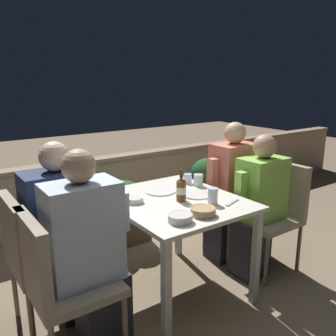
{
  "coord_description": "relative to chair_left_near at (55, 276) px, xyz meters",
  "views": [
    {
      "loc": [
        -1.46,
        -1.99,
        1.62
      ],
      "look_at": [
        0.0,
        0.08,
        0.98
      ],
      "focal_mm": 38.0,
      "sensor_mm": 36.0,
      "label": 1
    }
  ],
  "objects": [
    {
      "name": "person_blue_shirt",
      "position": [
        0.21,
        -0.0,
        0.07
      ],
      "size": [
        0.49,
        0.26,
        1.25
      ],
      "color": "#282833",
      "rests_on": "ground_plane"
    },
    {
      "name": "plate_1",
      "position": [
        0.97,
        0.4,
        0.2
      ],
      "size": [
        0.24,
        0.24,
        0.01
      ],
      "color": "white",
      "rests_on": "dining_table"
    },
    {
      "name": "bowl_1",
      "position": [
        0.74,
        -0.17,
        0.23
      ],
      "size": [
        0.16,
        0.16,
        0.05
      ],
      "color": "beige",
      "rests_on": "dining_table"
    },
    {
      "name": "chair_right_far",
      "position": [
        1.92,
        0.37,
        0.0
      ],
      "size": [
        0.48,
        0.48,
        0.92
      ],
      "color": "gray",
      "rests_on": "ground_plane"
    },
    {
      "name": "person_navy_jumper",
      "position": [
        0.2,
        0.37,
        0.07
      ],
      "size": [
        0.5,
        0.26,
        1.24
      ],
      "color": "#282833",
      "rests_on": "ground_plane"
    },
    {
      "name": "plate_0",
      "position": [
        1.15,
        0.17,
        0.2
      ],
      "size": [
        0.23,
        0.23,
        0.01
      ],
      "color": "silver",
      "rests_on": "dining_table"
    },
    {
      "name": "fork_1",
      "position": [
        1.25,
        -0.11,
        0.2
      ],
      "size": [
        0.17,
        0.07,
        0.01
      ],
      "color": "silver",
      "rests_on": "dining_table"
    },
    {
      "name": "ground_plane",
      "position": [
        0.96,
        0.2,
        -0.56
      ],
      "size": [
        16.0,
        16.0,
        0.0
      ],
      "primitive_type": "plane",
      "color": "#847056"
    },
    {
      "name": "bowl_2",
      "position": [
        0.93,
        -0.16,
        0.23
      ],
      "size": [
        0.17,
        0.17,
        0.05
      ],
      "color": "tan",
      "rests_on": "dining_table"
    },
    {
      "name": "chair_right_near",
      "position": [
        1.9,
        0.03,
        0.0
      ],
      "size": [
        0.48,
        0.48,
        0.92
      ],
      "color": "gray",
      "rests_on": "ground_plane"
    },
    {
      "name": "potted_plant",
      "position": [
        1.98,
        0.99,
        -0.08
      ],
      "size": [
        0.34,
        0.34,
        0.78
      ],
      "color": "#B2A899",
      "rests_on": "ground_plane"
    },
    {
      "name": "person_green_blouse",
      "position": [
        1.69,
        0.03,
        0.04
      ],
      "size": [
        0.47,
        0.26,
        1.19
      ],
      "color": "#282833",
      "rests_on": "ground_plane"
    },
    {
      "name": "dining_table",
      "position": [
        0.96,
        0.2,
        0.11
      ],
      "size": [
        0.89,
        1.03,
        0.76
      ],
      "color": "silver",
      "rests_on": "ground_plane"
    },
    {
      "name": "parapet_wall",
      "position": [
        0.96,
        1.79,
        -0.17
      ],
      "size": [
        9.0,
        0.18,
        0.76
      ],
      "color": "tan",
      "rests_on": "ground_plane"
    },
    {
      "name": "chair_left_far",
      "position": [
        -0.01,
        0.37,
        0.0
      ],
      "size": [
        0.48,
        0.48,
        0.92
      ],
      "color": "gray",
      "rests_on": "ground_plane"
    },
    {
      "name": "planter_hedge",
      "position": [
        0.86,
        1.21,
        -0.2
      ],
      "size": [
        0.86,
        0.47,
        0.63
      ],
      "color": "brown",
      "rests_on": "ground_plane"
    },
    {
      "name": "glass_cup_1",
      "position": [
        1.29,
        0.46,
        0.24
      ],
      "size": [
        0.07,
        0.07,
        0.08
      ],
      "color": "silver",
      "rests_on": "dining_table"
    },
    {
      "name": "glass_cup_2",
      "position": [
        1.32,
        0.35,
        0.25
      ],
      "size": [
        0.08,
        0.08,
        0.1
      ],
      "color": "silver",
      "rests_on": "dining_table"
    },
    {
      "name": "chair_left_near",
      "position": [
        0.0,
        0.0,
        0.0
      ],
      "size": [
        0.48,
        0.48,
        0.92
      ],
      "color": "gray",
      "rests_on": "ground_plane"
    },
    {
      "name": "bowl_0",
      "position": [
        0.69,
        0.3,
        0.22
      ],
      "size": [
        0.12,
        0.12,
        0.04
      ],
      "color": "beige",
      "rests_on": "dining_table"
    },
    {
      "name": "person_coral_top",
      "position": [
        1.71,
        0.37,
        0.08
      ],
      "size": [
        0.48,
        0.26,
        1.25
      ],
      "color": "#282833",
      "rests_on": "ground_plane"
    },
    {
      "name": "beer_bottle",
      "position": [
        0.98,
        0.14,
        0.29
      ],
      "size": [
        0.07,
        0.07,
        0.24
      ],
      "color": "brown",
      "rests_on": "dining_table"
    },
    {
      "name": "fork_0",
      "position": [
        0.64,
        0.53,
        0.2
      ],
      "size": [
        0.16,
        0.1,
        0.01
      ],
      "color": "silver",
      "rests_on": "dining_table"
    },
    {
      "name": "glass_cup_0",
      "position": [
        1.12,
        -0.04,
        0.26
      ],
      "size": [
        0.07,
        0.07,
        0.12
      ],
      "color": "silver",
      "rests_on": "dining_table"
    }
  ]
}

